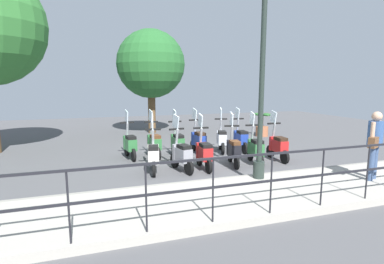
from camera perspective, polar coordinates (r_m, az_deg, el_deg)
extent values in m
plane|color=#4C4C4F|center=(9.35, 3.31, -5.48)|extent=(28.00, 28.00, 0.00)
cube|color=#A39E93|center=(6.60, 13.77, -11.34)|extent=(2.20, 20.00, 0.15)
cube|color=gray|center=(7.46, 9.46, -8.80)|extent=(0.10, 20.00, 0.15)
cube|color=black|center=(5.50, 19.73, -3.50)|extent=(0.04, 16.00, 0.04)
cube|color=black|center=(5.62, 19.47, -8.21)|extent=(0.04, 16.00, 0.04)
cylinder|color=black|center=(6.71, 30.41, -6.64)|extent=(0.03, 0.03, 1.05)
cylinder|color=black|center=(5.96, 23.54, -7.98)|extent=(0.03, 0.03, 1.05)
cylinder|color=black|center=(5.33, 14.83, -9.50)|extent=(0.03, 0.03, 1.05)
cylinder|color=black|center=(4.86, 4.01, -11.08)|extent=(0.03, 0.03, 1.05)
cylinder|color=black|center=(4.58, -8.73, -12.42)|extent=(0.03, 0.03, 1.05)
cylinder|color=black|center=(4.55, -22.45, -13.19)|extent=(0.03, 0.03, 1.05)
cylinder|color=#232D28|center=(7.31, 12.58, -7.00)|extent=(0.26, 0.26, 0.40)
cylinder|color=#232D28|center=(7.04, 13.16, 9.46)|extent=(0.12, 0.12, 4.55)
cylinder|color=#384C70|center=(8.24, 31.38, -4.81)|extent=(0.14, 0.14, 0.82)
cylinder|color=#384C70|center=(8.03, 30.92, -5.10)|extent=(0.14, 0.14, 0.82)
cylinder|color=#335184|center=(8.01, 31.55, -0.19)|extent=(0.42, 0.42, 0.55)
sphere|color=tan|center=(7.97, 31.78, 2.55)|extent=(0.22, 0.22, 0.22)
cylinder|color=tan|center=(8.20, 31.96, 0.07)|extent=(0.09, 0.09, 0.52)
cylinder|color=tan|center=(7.82, 31.14, -0.24)|extent=(0.09, 0.09, 0.52)
cube|color=brown|center=(7.78, 31.25, -1.71)|extent=(0.24, 0.31, 0.24)
cylinder|color=brown|center=(14.70, -7.66, 3.90)|extent=(0.36, 0.36, 2.09)
sphere|color=#235B28|center=(14.67, -7.85, 12.71)|extent=(3.22, 3.22, 3.22)
cylinder|color=#9E5B3D|center=(14.07, 13.16, 0.14)|extent=(0.56, 0.56, 0.45)
cylinder|color=brown|center=(14.00, 13.23, 2.06)|extent=(0.10, 0.10, 0.50)
ellipsoid|color=#2D6B2D|center=(14.19, 12.75, 3.38)|extent=(0.56, 0.16, 0.10)
ellipsoid|color=#2D6B2D|center=(13.76, 13.82, 3.18)|extent=(0.56, 0.16, 0.10)
ellipsoid|color=#2D6B2D|center=(13.84, 12.39, 3.26)|extent=(0.56, 0.16, 0.10)
ellipsoid|color=#2D6B2D|center=(14.10, 14.14, 3.30)|extent=(0.56, 0.16, 0.10)
ellipsoid|color=#2D6B2D|center=(14.03, 12.26, 3.34)|extent=(0.56, 0.16, 0.10)
ellipsoid|color=#2D6B2D|center=(13.92, 14.29, 3.22)|extent=(0.56, 0.16, 0.10)
cylinder|color=black|center=(10.06, 14.70, -3.57)|extent=(0.40, 0.10, 0.40)
cylinder|color=black|center=(9.37, 17.23, -4.60)|extent=(0.40, 0.10, 0.40)
cube|color=#B21E1E|center=(9.58, 16.26, -2.54)|extent=(0.61, 0.31, 0.36)
cube|color=#B21E1E|center=(9.82, 15.38, -2.11)|extent=(0.14, 0.31, 0.44)
cube|color=black|center=(9.48, 16.54, -1.26)|extent=(0.41, 0.28, 0.10)
cylinder|color=gray|center=(9.81, 15.29, -0.01)|extent=(0.19, 0.08, 0.55)
cube|color=black|center=(9.77, 15.36, 1.58)|extent=(0.08, 0.44, 0.05)
cube|color=silver|center=(9.80, 15.23, 2.79)|extent=(0.39, 0.05, 0.42)
cylinder|color=black|center=(9.50, 11.00, -4.16)|extent=(0.41, 0.14, 0.40)
cylinder|color=black|center=(8.75, 12.85, -5.37)|extent=(0.41, 0.14, 0.40)
cube|color=#2D6B38|center=(8.99, 12.13, -3.13)|extent=(0.64, 0.37, 0.36)
cube|color=#2D6B38|center=(9.25, 11.50, -2.64)|extent=(0.17, 0.32, 0.44)
cube|color=black|center=(8.88, 12.34, -1.77)|extent=(0.44, 0.32, 0.10)
cylinder|color=gray|center=(9.24, 11.44, -0.41)|extent=(0.19, 0.10, 0.55)
cube|color=black|center=(9.20, 11.49, 1.28)|extent=(0.13, 0.44, 0.05)
cube|color=silver|center=(9.23, 11.40, 2.56)|extent=(0.39, 0.09, 0.42)
cylinder|color=black|center=(9.25, 7.27, -4.43)|extent=(0.41, 0.17, 0.40)
cylinder|color=black|center=(8.47, 8.50, -5.72)|extent=(0.41, 0.17, 0.40)
cube|color=black|center=(8.72, 8.02, -3.39)|extent=(0.65, 0.41, 0.36)
cube|color=black|center=(8.99, 7.60, -2.88)|extent=(0.18, 0.32, 0.44)
cube|color=#4C2D19|center=(8.60, 8.16, -2.00)|extent=(0.45, 0.34, 0.10)
cylinder|color=gray|center=(8.98, 7.56, -0.58)|extent=(0.19, 0.11, 0.55)
cube|color=black|center=(8.94, 7.60, 1.16)|extent=(0.16, 0.44, 0.05)
cube|color=silver|center=(8.97, 7.54, 2.48)|extent=(0.38, 0.12, 0.42)
cylinder|color=black|center=(8.78, 1.39, -5.10)|extent=(0.40, 0.09, 0.40)
cylinder|color=black|center=(8.02, 3.18, -6.49)|extent=(0.40, 0.09, 0.40)
cube|color=#B21E1E|center=(8.25, 2.44, -4.03)|extent=(0.61, 0.30, 0.36)
cube|color=#B21E1E|center=(8.51, 1.82, -3.47)|extent=(0.13, 0.30, 0.44)
cube|color=black|center=(8.13, 2.61, -2.55)|extent=(0.41, 0.27, 0.10)
cylinder|color=gray|center=(8.50, 1.71, -1.05)|extent=(0.19, 0.08, 0.55)
cube|color=black|center=(8.46, 1.72, 0.78)|extent=(0.08, 0.44, 0.05)
cube|color=silver|center=(8.49, 1.60, 2.18)|extent=(0.39, 0.04, 0.42)
cylinder|color=black|center=(8.56, -3.35, -5.47)|extent=(0.41, 0.16, 0.40)
cylinder|color=black|center=(7.86, -0.60, -6.79)|extent=(0.41, 0.16, 0.40)
cube|color=gray|center=(8.07, -1.76, -4.32)|extent=(0.64, 0.40, 0.36)
cube|color=gray|center=(8.31, -2.72, -3.79)|extent=(0.18, 0.32, 0.44)
cube|color=black|center=(7.96, -1.53, -2.81)|extent=(0.44, 0.34, 0.10)
cylinder|color=gray|center=(8.29, -2.92, -1.31)|extent=(0.19, 0.11, 0.55)
cube|color=black|center=(8.25, -2.94, 0.57)|extent=(0.15, 0.44, 0.05)
cube|color=silver|center=(8.27, -3.14, 1.99)|extent=(0.39, 0.11, 0.42)
cylinder|color=black|center=(8.57, -7.37, -5.52)|extent=(0.41, 0.15, 0.40)
cylinder|color=black|center=(7.77, -7.27, -7.04)|extent=(0.41, 0.15, 0.40)
cube|color=beige|center=(8.02, -7.35, -4.47)|extent=(0.64, 0.38, 0.36)
cube|color=beige|center=(8.30, -7.39, -3.87)|extent=(0.17, 0.32, 0.44)
cube|color=black|center=(7.90, -7.38, -2.97)|extent=(0.44, 0.33, 0.10)
cylinder|color=gray|center=(8.29, -7.45, -1.39)|extent=(0.19, 0.10, 0.55)
cube|color=black|center=(8.24, -7.49, 0.49)|extent=(0.14, 0.44, 0.05)
cube|color=silver|center=(8.27, -7.52, 1.92)|extent=(0.39, 0.10, 0.42)
cylinder|color=black|center=(11.11, 8.32, -2.18)|extent=(0.41, 0.11, 0.40)
cylinder|color=black|center=(10.36, 10.01, -3.04)|extent=(0.41, 0.11, 0.40)
cube|color=navy|center=(10.61, 9.35, -1.20)|extent=(0.62, 0.33, 0.36)
cube|color=navy|center=(10.87, 8.76, -0.83)|extent=(0.15, 0.31, 0.44)
cube|color=black|center=(10.50, 9.53, -0.03)|extent=(0.42, 0.29, 0.10)
cylinder|color=gray|center=(10.87, 8.69, 1.06)|extent=(0.19, 0.09, 0.55)
cube|color=black|center=(10.83, 8.72, 2.50)|extent=(0.10, 0.44, 0.05)
cube|color=silver|center=(10.87, 8.63, 3.59)|extent=(0.39, 0.06, 0.42)
cylinder|color=black|center=(10.98, 5.37, -2.25)|extent=(0.41, 0.19, 0.40)
cylinder|color=black|center=(10.18, 5.90, -3.17)|extent=(0.41, 0.19, 0.40)
cube|color=#B7BCC6|center=(10.44, 5.70, -1.28)|extent=(0.66, 0.44, 0.36)
cube|color=#B7BCC6|center=(10.72, 5.52, -0.90)|extent=(0.20, 0.32, 0.44)
cube|color=black|center=(10.34, 5.77, -0.10)|extent=(0.46, 0.37, 0.10)
cylinder|color=gray|center=(10.73, 5.51, 1.02)|extent=(0.20, 0.12, 0.55)
cube|color=black|center=(10.69, 5.54, 2.48)|extent=(0.19, 0.44, 0.05)
cube|color=silver|center=(10.73, 5.51, 3.58)|extent=(0.38, 0.14, 0.42)
cylinder|color=black|center=(10.65, 0.26, -2.58)|extent=(0.41, 0.11, 0.40)
cylinder|color=black|center=(9.91, 2.16, -3.46)|extent=(0.41, 0.11, 0.40)
cube|color=navy|center=(10.14, 1.38, -1.55)|extent=(0.62, 0.33, 0.36)
cube|color=navy|center=(10.40, 0.72, -1.17)|extent=(0.14, 0.31, 0.44)
cube|color=black|center=(10.04, 1.55, -0.33)|extent=(0.42, 0.29, 0.10)
cylinder|color=gray|center=(10.40, 0.59, 0.81)|extent=(0.19, 0.08, 0.55)
cube|color=black|center=(10.36, 0.59, 2.31)|extent=(0.10, 0.44, 0.05)
cube|color=silver|center=(10.39, 0.46, 3.44)|extent=(0.39, 0.06, 0.42)
cylinder|color=black|center=(10.22, -3.47, -3.08)|extent=(0.40, 0.09, 0.40)
cylinder|color=black|center=(9.44, -2.10, -4.09)|extent=(0.40, 0.09, 0.40)
cube|color=#2D6B38|center=(9.69, -2.68, -2.05)|extent=(0.60, 0.29, 0.36)
cube|color=#2D6B38|center=(9.96, -3.16, -1.64)|extent=(0.12, 0.30, 0.44)
cube|color=black|center=(9.59, -2.57, -0.78)|extent=(0.40, 0.27, 0.10)
cylinder|color=gray|center=(9.96, -3.27, 0.43)|extent=(0.18, 0.07, 0.55)
cube|color=black|center=(9.92, -3.28, 2.00)|extent=(0.07, 0.44, 0.05)
cube|color=silver|center=(9.96, -3.39, 3.18)|extent=(0.39, 0.04, 0.42)
cylinder|color=black|center=(10.19, -7.91, -3.19)|extent=(0.41, 0.12, 0.40)
cylinder|color=black|center=(9.41, -6.47, -4.18)|extent=(0.41, 0.12, 0.40)
cube|color=#2D6B38|center=(9.66, -7.10, -2.15)|extent=(0.63, 0.34, 0.36)
cube|color=#2D6B38|center=(9.93, -7.60, -1.74)|extent=(0.15, 0.31, 0.44)
cube|color=#4C2D19|center=(9.56, -7.01, -0.87)|extent=(0.43, 0.30, 0.10)
cylinder|color=gray|center=(9.93, -7.75, 0.34)|extent=(0.19, 0.09, 0.55)
cube|color=black|center=(9.89, -7.78, 1.91)|extent=(0.11, 0.44, 0.05)
cube|color=silver|center=(9.93, -7.90, 3.09)|extent=(0.39, 0.07, 0.42)
cylinder|color=black|center=(10.16, -12.29, -3.34)|extent=(0.41, 0.13, 0.40)
cylinder|color=black|center=(9.38, -11.09, -4.34)|extent=(0.41, 0.13, 0.40)
cube|color=#2D6B38|center=(9.63, -11.65, -2.30)|extent=(0.63, 0.36, 0.36)
cube|color=#2D6B38|center=(9.90, -12.06, -1.89)|extent=(0.16, 0.31, 0.44)
cube|color=black|center=(9.52, -11.58, -1.02)|extent=(0.43, 0.31, 0.10)
cylinder|color=gray|center=(9.90, -12.21, 0.19)|extent=(0.19, 0.09, 0.55)
cube|color=black|center=(9.86, -12.27, 1.77)|extent=(0.12, 0.44, 0.05)
cube|color=silver|center=(9.90, -12.39, 2.95)|extent=(0.39, 0.08, 0.42)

